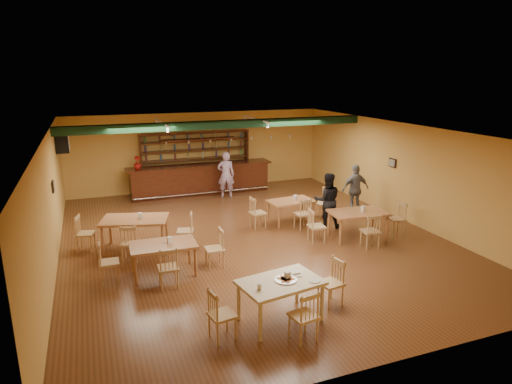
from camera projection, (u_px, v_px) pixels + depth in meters
name	position (u px, v px, depth m)	size (l,w,h in m)	color
floor	(252.00, 238.00, 12.48)	(12.00, 12.00, 0.00)	#543118
ceiling_beam	(221.00, 125.00, 14.26)	(10.00, 0.30, 0.25)	black
track_rail_left	(161.00, 123.00, 14.17)	(0.05, 2.50, 0.05)	white
track_rail_right	(255.00, 119.00, 15.27)	(0.05, 2.50, 0.05)	white
ac_unit	(62.00, 143.00, 14.01)	(0.34, 0.70, 0.48)	white
picture_left	(53.00, 186.00, 11.23)	(0.04, 0.34, 0.28)	black
picture_right	(392.00, 163.00, 14.19)	(0.04, 0.34, 0.28)	black
bar_counter	(200.00, 179.00, 16.92)	(5.47, 0.85, 1.13)	#32190A
back_bar_hutch	(196.00, 161.00, 17.34)	(4.23, 0.40, 2.28)	#32190A
poinsettia	(137.00, 163.00, 15.93)	(0.27, 0.27, 0.47)	#A3140F
dining_table_a	(136.00, 234.00, 11.62)	(1.66, 1.00, 0.83)	#A06339
dining_table_b	(291.00, 211.00, 13.75)	(1.38, 0.83, 0.69)	#A06339
dining_table_c	(164.00, 259.00, 10.16)	(1.47, 0.88, 0.74)	#A06339
dining_table_d	(357.00, 225.00, 12.39)	(1.54, 0.92, 0.77)	#A06339
near_table	(280.00, 301.00, 8.24)	(1.48, 0.95, 0.79)	beige
pizza_tray	(286.00, 280.00, 8.17)	(0.40, 0.40, 0.01)	silver
parmesan_shaker	(259.00, 286.00, 7.82)	(0.07, 0.07, 0.11)	#EAE5C6
napkin_stack	(294.00, 273.00, 8.45)	(0.20, 0.15, 0.03)	white
pizza_server	(292.00, 277.00, 8.27)	(0.32, 0.09, 0.00)	silver
side_plate	(314.00, 281.00, 8.15)	(0.22, 0.22, 0.01)	white
patron_bar	(226.00, 175.00, 16.36)	(0.62, 0.41, 1.70)	#8A51AF
patron_right_a	(327.00, 200.00, 13.17)	(0.80, 0.62, 1.65)	black
patron_right_b	(355.00, 189.00, 14.49)	(0.95, 0.40, 1.63)	gray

